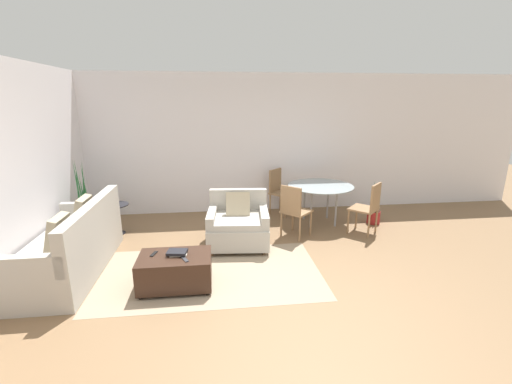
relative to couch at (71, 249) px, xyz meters
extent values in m
plane|color=brown|center=(2.48, -0.95, -0.31)|extent=(20.00, 20.00, 0.00)
cube|color=white|center=(2.48, 2.39, 1.06)|extent=(12.00, 0.06, 2.75)
cube|color=white|center=(-0.58, 0.55, 1.06)|extent=(0.06, 12.00, 2.75)
cube|color=gray|center=(1.85, -0.30, -0.31)|extent=(2.89, 1.67, 0.00)
cube|color=brown|center=(1.85, -0.95, -0.31)|extent=(2.84, 0.06, 0.00)
cube|color=brown|center=(1.85, -0.77, -0.31)|extent=(2.84, 0.06, 0.00)
cube|color=brown|center=(1.85, -0.58, -0.31)|extent=(2.84, 0.06, 0.00)
cube|color=brown|center=(1.85, -0.39, -0.31)|extent=(2.84, 0.06, 0.00)
cube|color=brown|center=(1.85, -0.21, -0.31)|extent=(2.84, 0.06, 0.00)
cube|color=brown|center=(1.85, -0.02, -0.31)|extent=(2.84, 0.06, 0.00)
cube|color=brown|center=(1.85, 0.16, -0.31)|extent=(2.84, 0.06, 0.00)
cube|color=brown|center=(1.85, 0.35, -0.31)|extent=(2.84, 0.06, 0.00)
cube|color=#B2ADA3|center=(-0.06, 0.00, -0.10)|extent=(0.90, 2.06, 0.42)
cube|color=#B2ADA3|center=(0.32, 0.00, 0.37)|extent=(0.14, 2.06, 0.51)
cube|color=#B2ADA3|center=(-0.06, 0.97, 0.24)|extent=(0.83, 0.12, 0.26)
cube|color=#B2ADA3|center=(-0.06, -0.97, 0.24)|extent=(0.83, 0.12, 0.26)
cube|color=tan|center=(0.03, 0.46, 0.39)|extent=(0.19, 0.40, 0.41)
cube|color=tan|center=(0.03, -0.36, 0.39)|extent=(0.19, 0.40, 0.41)
cube|color=#B2ADA3|center=(2.27, 0.58, -0.09)|extent=(1.00, 0.96, 0.32)
cube|color=#B2ADA3|center=(2.27, 0.55, 0.12)|extent=(0.75, 0.82, 0.10)
cube|color=#B2ADA3|center=(2.30, 0.96, 0.29)|extent=(0.94, 0.20, 0.44)
cube|color=#B2ADA3|center=(1.87, 0.61, 0.17)|extent=(0.19, 0.82, 0.20)
cube|color=#B2ADA3|center=(2.68, 0.55, 0.17)|extent=(0.19, 0.82, 0.20)
cylinder|color=brown|center=(1.86, 0.25, -0.28)|extent=(0.05, 0.05, 0.06)
cylinder|color=brown|center=(2.63, 0.19, -0.28)|extent=(0.05, 0.05, 0.06)
cylinder|color=brown|center=(1.92, 0.97, -0.28)|extent=(0.05, 0.05, 0.06)
cylinder|color=brown|center=(2.69, 0.91, -0.28)|extent=(0.05, 0.05, 0.06)
cube|color=tan|center=(2.28, 0.69, 0.34)|extent=(0.39, 0.24, 0.39)
cube|color=#382319|center=(1.42, -0.58, -0.08)|extent=(0.87, 0.55, 0.37)
cylinder|color=black|center=(1.04, -0.81, -0.29)|extent=(0.04, 0.04, 0.04)
cylinder|color=black|center=(1.81, -0.81, -0.29)|extent=(0.04, 0.04, 0.04)
cylinder|color=black|center=(1.04, -0.36, -0.29)|extent=(0.04, 0.04, 0.04)
cylinder|color=black|center=(1.81, -0.36, -0.29)|extent=(0.04, 0.04, 0.04)
cube|color=beige|center=(1.47, -0.56, 0.11)|extent=(0.20, 0.12, 0.02)
cube|color=black|center=(1.45, -0.55, 0.14)|extent=(0.26, 0.21, 0.03)
cube|color=black|center=(1.17, -0.50, 0.11)|extent=(0.08, 0.15, 0.01)
cube|color=#333338|center=(1.56, -0.70, 0.11)|extent=(0.10, 0.15, 0.01)
cylinder|color=#333338|center=(-0.28, 1.36, -0.17)|extent=(0.34, 0.34, 0.29)
cylinder|color=black|center=(-0.28, 1.36, -0.03)|extent=(0.31, 0.31, 0.02)
cone|color=#286033|center=(-0.22, 1.35, 0.45)|extent=(0.06, 0.15, 0.94)
cone|color=#286033|center=(-0.25, 1.39, 0.49)|extent=(0.12, 0.11, 1.01)
cone|color=#286033|center=(-0.28, 1.39, 0.36)|extent=(0.16, 0.05, 0.75)
cone|color=#286033|center=(-0.35, 1.39, 0.45)|extent=(0.06, 0.08, 0.95)
cone|color=#286033|center=(-0.33, 1.33, 0.49)|extent=(0.15, 0.19, 1.02)
cone|color=#286033|center=(-0.28, 1.30, 0.49)|extent=(0.12, 0.05, 1.02)
cone|color=#286033|center=(-0.26, 1.32, 0.37)|extent=(0.08, 0.06, 0.78)
cylinder|color=black|center=(0.24, 1.31, 0.21)|extent=(0.44, 0.44, 0.02)
cylinder|color=black|center=(0.24, 1.31, -0.05)|extent=(0.04, 0.04, 0.49)
cylinder|color=black|center=(0.24, 1.31, -0.30)|extent=(0.24, 0.24, 0.02)
cylinder|color=#99A8AD|center=(3.86, 1.44, 0.40)|extent=(1.19, 1.19, 0.01)
cylinder|color=#99999E|center=(3.62, 1.21, 0.04)|extent=(0.04, 0.04, 0.71)
cylinder|color=#99999E|center=(4.09, 1.21, 0.04)|extent=(0.04, 0.04, 0.71)
cylinder|color=#99999E|center=(3.62, 1.67, 0.04)|extent=(0.04, 0.04, 0.71)
cylinder|color=#99999E|center=(4.09, 1.67, 0.04)|extent=(0.04, 0.04, 0.71)
cube|color=#93704C|center=(3.27, 0.85, 0.12)|extent=(0.59, 0.59, 0.03)
cube|color=#93704C|center=(3.14, 0.72, 0.36)|extent=(0.29, 0.29, 0.45)
cylinder|color=#93704C|center=(3.53, 0.85, -0.10)|extent=(0.03, 0.03, 0.42)
cylinder|color=#93704C|center=(3.27, 1.11, -0.10)|extent=(0.03, 0.03, 0.42)
cylinder|color=#93704C|center=(3.27, 0.60, -0.10)|extent=(0.03, 0.03, 0.42)
cylinder|color=#93704C|center=(3.02, 0.85, -0.10)|extent=(0.03, 0.03, 0.42)
cube|color=#93704C|center=(4.44, 0.85, 0.12)|extent=(0.59, 0.59, 0.03)
cube|color=#93704C|center=(4.58, 0.72, 0.36)|extent=(0.29, 0.29, 0.45)
cylinder|color=#93704C|center=(4.44, 1.11, -0.10)|extent=(0.03, 0.03, 0.42)
cylinder|color=#93704C|center=(4.19, 0.85, -0.10)|extent=(0.03, 0.03, 0.42)
cylinder|color=#93704C|center=(4.70, 0.85, -0.10)|extent=(0.03, 0.03, 0.42)
cylinder|color=#93704C|center=(4.44, 0.60, -0.10)|extent=(0.03, 0.03, 0.42)
cube|color=#93704C|center=(3.27, 2.02, 0.12)|extent=(0.59, 0.59, 0.03)
cube|color=#93704C|center=(3.14, 2.16, 0.36)|extent=(0.29, 0.29, 0.45)
cylinder|color=#93704C|center=(3.27, 1.77, -0.10)|extent=(0.03, 0.03, 0.42)
cylinder|color=#93704C|center=(3.53, 2.02, -0.10)|extent=(0.03, 0.03, 0.42)
cylinder|color=#93704C|center=(3.02, 2.02, -0.10)|extent=(0.03, 0.03, 0.42)
cylinder|color=#93704C|center=(3.27, 2.28, -0.10)|extent=(0.03, 0.03, 0.42)
cylinder|color=maroon|center=(4.86, 1.28, -0.19)|extent=(0.24, 0.24, 0.23)
cylinder|color=black|center=(4.86, 1.28, -0.09)|extent=(0.22, 0.22, 0.02)
cone|color=#286033|center=(4.91, 1.28, 0.16)|extent=(0.04, 0.11, 0.47)
cone|color=#286033|center=(4.86, 1.30, 0.15)|extent=(0.09, 0.06, 0.45)
cone|color=#286033|center=(4.83, 1.31, 0.21)|extent=(0.07, 0.07, 0.58)
cone|color=#286033|center=(4.82, 1.27, 0.14)|extent=(0.06, 0.09, 0.43)
cone|color=#286033|center=(4.87, 1.26, 0.14)|extent=(0.07, 0.05, 0.44)
camera|label=1|loc=(1.94, -4.46, 1.92)|focal=24.00mm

